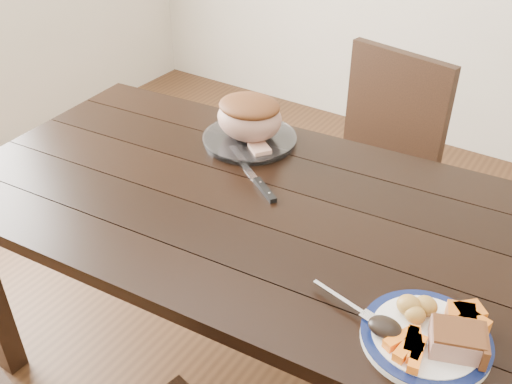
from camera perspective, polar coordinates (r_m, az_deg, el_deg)
The scene contains 15 objects.
ground at distance 2.11m, azimuth -1.58°, elevation -17.26°, with size 4.00×4.00×0.00m, color #472B16.
dining_table at distance 1.65m, azimuth -1.93°, elevation -2.91°, with size 1.67×1.03×0.75m.
chair_far at distance 2.23m, azimuth 11.59°, elevation 2.95°, with size 0.50×0.50×0.93m.
dinner_plate at distance 1.24m, azimuth 16.58°, elevation -13.85°, with size 0.26×0.26×0.02m, color white.
plate_rim at distance 1.24m, azimuth 16.65°, elevation -13.58°, with size 0.26×0.26×0.02m, color #0D1642.
serving_platter at distance 1.85m, azimuth -0.64°, elevation 5.22°, with size 0.30×0.30×0.02m, color white.
pork_slice at distance 1.21m, azimuth 19.43°, elevation -13.84°, with size 0.10×0.08×0.04m, color #A97767.
roasted_potatoes at distance 1.25m, azimuth 15.73°, elevation -11.08°, with size 0.08×0.08×0.04m.
carrot_batons at distance 1.19m, azimuth 15.19°, elevation -14.67°, with size 0.08×0.11×0.02m.
pumpkin_wedges at distance 1.26m, azimuth 20.36°, elevation -11.78°, with size 0.10×0.09×0.04m.
dark_mushroom at distance 1.20m, azimuth 12.77°, elevation -13.04°, with size 0.07×0.05×0.03m, color black.
fork at distance 1.26m, azimuth 9.47°, elevation -11.12°, with size 0.18×0.05×0.00m.
roast_joint at distance 1.81m, azimuth -0.66°, elevation 7.37°, with size 0.21×0.18×0.14m, color #AB7A68.
cut_slice at distance 1.76m, azimuth 0.37°, elevation 4.33°, with size 0.07×0.06×0.02m, color tan.
carving_knife at distance 1.64m, azimuth 0.33°, elevation 0.89°, with size 0.28×0.19×0.01m.
Camera 1 is at (0.77, -1.07, 1.65)m, focal length 40.00 mm.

